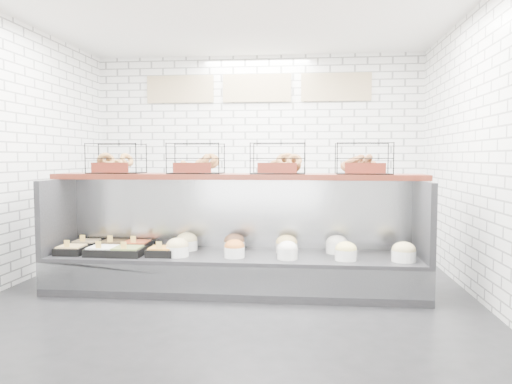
# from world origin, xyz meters

# --- Properties ---
(ground) EXTENTS (5.50, 5.50, 0.00)m
(ground) POSITION_xyz_m (0.00, 0.00, 0.00)
(ground) COLOR black
(ground) RESTS_ON ground
(room_shell) EXTENTS (5.02, 5.51, 3.01)m
(room_shell) POSITION_xyz_m (0.00, 0.60, 2.06)
(room_shell) COLOR white
(room_shell) RESTS_ON ground
(display_case) EXTENTS (4.00, 0.90, 1.20)m
(display_case) POSITION_xyz_m (-0.02, 0.34, 0.33)
(display_case) COLOR black
(display_case) RESTS_ON ground
(bagel_shelf) EXTENTS (4.10, 0.50, 0.40)m
(bagel_shelf) POSITION_xyz_m (-0.00, 0.52, 1.37)
(bagel_shelf) COLOR #4D1910
(bagel_shelf) RESTS_ON display_case
(prep_counter) EXTENTS (4.00, 0.60, 1.20)m
(prep_counter) POSITION_xyz_m (-0.00, 2.43, 0.47)
(prep_counter) COLOR #93969B
(prep_counter) RESTS_ON ground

